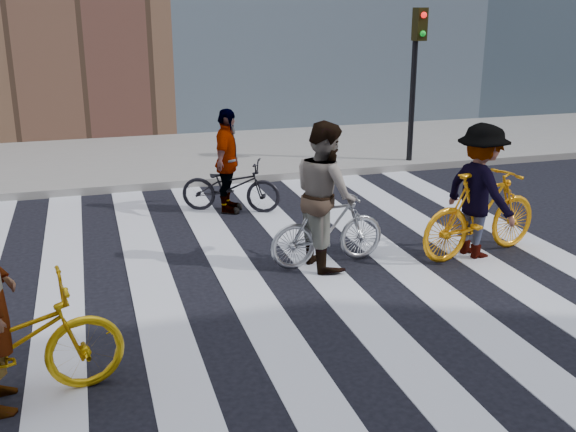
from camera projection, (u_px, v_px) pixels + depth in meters
name	position (u px, v px, depth m)	size (l,w,h in m)	color
ground	(287.00, 282.00, 8.54)	(100.00, 100.00, 0.00)	black
sidewalk_far	(192.00, 156.00, 15.37)	(100.00, 5.00, 0.15)	gray
zebra_crosswalk	(287.00, 282.00, 8.54)	(8.25, 10.00, 0.01)	silver
traffic_signal	(416.00, 60.00, 13.94)	(0.22, 0.42, 3.33)	black
bike_yellow_left	(1.00, 348.00, 5.78)	(0.73, 2.08, 1.09)	#EFB60D
bike_silver_mid	(328.00, 229.00, 9.01)	(0.46, 1.64, 0.99)	#ACAFB6
bike_yellow_right	(481.00, 213.00, 9.31)	(0.57, 2.03, 1.22)	#FF9D0E
bike_dark_rear	(231.00, 186.00, 11.37)	(0.59, 1.69, 0.89)	black
rider_mid	(325.00, 195.00, 8.85)	(0.95, 0.74, 1.96)	slate
rider_right	(480.00, 191.00, 9.20)	(1.20, 0.69, 1.86)	slate
rider_rear	(227.00, 161.00, 11.23)	(1.03, 0.43, 1.76)	slate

